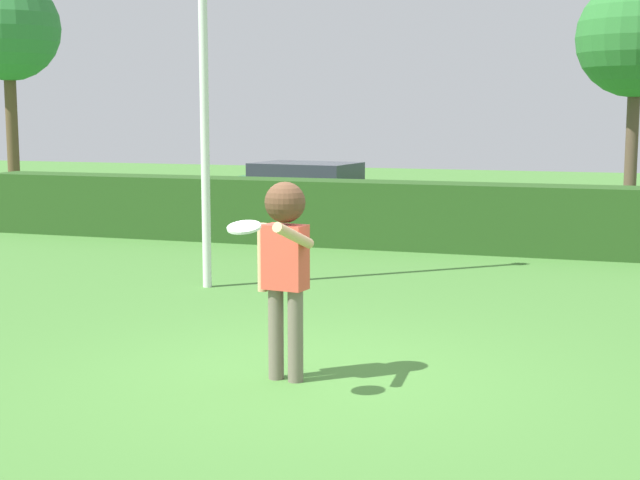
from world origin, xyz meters
TOP-DOWN VIEW (x-y plane):
  - ground_plane at (0.00, 0.00)m, footprint 60.00×60.00m
  - person at (-0.15, -0.16)m, footprint 0.56×0.80m
  - frisbee at (-0.21, -0.95)m, footprint 0.28×0.27m
  - lamppost at (-2.73, 3.73)m, footprint 0.24×0.24m
  - hedge_row at (0.00, 8.14)m, footprint 18.54×0.90m
  - parked_car_green at (-4.08, 11.89)m, footprint 4.38×2.23m
  - birch_tree at (2.83, 16.73)m, footprint 2.93×2.93m
  - maple_tree at (-14.64, 15.85)m, footprint 3.05×3.05m

SIDE VIEW (x-z plane):
  - ground_plane at x=0.00m, z-range 0.00..0.00m
  - hedge_row at x=0.00m, z-range 0.00..1.17m
  - parked_car_green at x=-4.08m, z-range 0.06..1.31m
  - person at x=-0.15m, z-range 0.27..2.07m
  - frisbee at x=-0.21m, z-range 1.45..1.54m
  - lamppost at x=-2.73m, z-range 0.32..7.25m
  - birch_tree at x=2.83m, z-range 1.33..6.97m
  - maple_tree at x=-14.64m, z-range 1.58..7.88m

